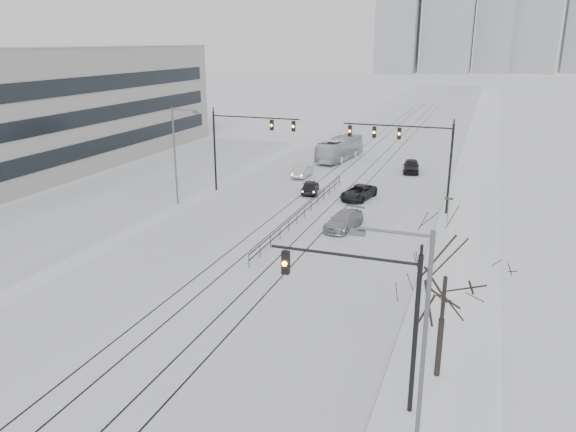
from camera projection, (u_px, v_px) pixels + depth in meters
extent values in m
cube|color=silver|center=(374.00, 155.00, 75.56)|extent=(22.00, 260.00, 0.02)
cube|color=white|center=(479.00, 161.00, 71.19)|extent=(5.00, 260.00, 0.16)
cube|color=gray|center=(459.00, 160.00, 71.99)|extent=(0.10, 260.00, 0.12)
cube|color=silver|center=(140.00, 185.00, 59.54)|extent=(14.00, 60.00, 0.03)
cube|color=black|center=(310.00, 188.00, 58.42)|extent=(0.10, 180.00, 0.01)
cube|color=black|center=(323.00, 189.00, 57.97)|extent=(0.10, 180.00, 0.01)
cube|color=black|center=(346.00, 191.00, 57.20)|extent=(0.10, 180.00, 0.01)
cube|color=black|center=(359.00, 192.00, 56.75)|extent=(0.10, 180.00, 0.01)
cube|color=black|center=(71.00, 116.00, 60.02)|extent=(0.08, 58.00, 12.00)
cube|color=#90949E|center=(399.00, 12.00, 256.71)|extent=(18.00, 18.00, 55.00)
cube|color=#90949E|center=(495.00, 20.00, 258.61)|extent=(16.00, 16.00, 48.00)
cube|color=#90949E|center=(539.00, 1.00, 257.61)|extent=(20.00, 20.00, 64.00)
cylinder|color=black|center=(415.00, 338.00, 22.01)|extent=(0.20, 0.20, 7.00)
cylinder|color=black|center=(343.00, 255.00, 22.05)|extent=(6.00, 0.12, 0.12)
cube|color=black|center=(286.00, 263.00, 23.02)|extent=(0.32, 0.24, 1.00)
sphere|color=orange|center=(285.00, 264.00, 22.89)|extent=(0.22, 0.22, 0.22)
cylinder|color=black|center=(450.00, 170.00, 48.20)|extent=(0.20, 0.20, 8.00)
cylinder|color=black|center=(397.00, 126.00, 48.66)|extent=(9.50, 0.12, 0.12)
cube|color=black|center=(350.00, 131.00, 50.19)|extent=(0.32, 0.24, 1.00)
sphere|color=orange|center=(350.00, 131.00, 50.06)|extent=(0.22, 0.22, 0.22)
cube|color=black|center=(374.00, 132.00, 49.48)|extent=(0.32, 0.24, 1.00)
sphere|color=orange|center=(374.00, 132.00, 49.36)|extent=(0.22, 0.22, 0.22)
cube|color=black|center=(399.00, 133.00, 48.77)|extent=(0.32, 0.24, 1.00)
sphere|color=orange|center=(399.00, 134.00, 48.65)|extent=(0.22, 0.22, 0.22)
cylinder|color=black|center=(215.00, 151.00, 56.51)|extent=(0.20, 0.20, 8.00)
cylinder|color=black|center=(255.00, 117.00, 53.99)|extent=(9.00, 0.12, 0.12)
cube|color=black|center=(294.00, 126.00, 52.92)|extent=(0.32, 0.24, 1.00)
sphere|color=orange|center=(293.00, 126.00, 52.80)|extent=(0.22, 0.22, 0.22)
cube|color=black|center=(272.00, 125.00, 53.63)|extent=(0.32, 0.24, 1.00)
sphere|color=orange|center=(271.00, 125.00, 53.51)|extent=(0.22, 0.22, 0.22)
cylinder|color=#595B60|center=(423.00, 357.00, 18.82)|extent=(0.16, 0.16, 9.00)
cylinder|color=#595B60|center=(395.00, 232.00, 17.92)|extent=(2.40, 0.10, 0.10)
cube|color=#595B60|center=(358.00, 232.00, 18.36)|extent=(0.50, 0.25, 0.18)
cylinder|color=#595B60|center=(175.00, 157.00, 51.29)|extent=(0.16, 0.16, 9.00)
cylinder|color=#595B60|center=(184.00, 110.00, 49.62)|extent=(2.40, 0.10, 0.10)
cube|color=#595B60|center=(196.00, 112.00, 49.28)|extent=(0.50, 0.25, 0.18)
cylinder|color=black|center=(439.00, 349.00, 25.04)|extent=(0.26, 0.26, 3.00)
cylinder|color=black|center=(443.00, 303.00, 24.37)|extent=(0.18, 0.18, 2.50)
cube|color=black|center=(304.00, 207.00, 48.33)|extent=(0.06, 24.00, 0.06)
cube|color=black|center=(304.00, 212.00, 48.44)|extent=(0.06, 24.00, 0.06)
cylinder|color=#595B60|center=(448.00, 211.00, 46.25)|extent=(0.06, 0.06, 2.40)
cube|color=#0C4C19|center=(449.00, 199.00, 45.92)|extent=(0.70, 0.04, 0.18)
imported|color=black|center=(310.00, 187.00, 56.22)|extent=(2.38, 4.20, 1.35)
imported|color=#B7BBBF|center=(302.00, 171.00, 62.92)|extent=(1.47, 4.14, 1.36)
imported|color=black|center=(359.00, 192.00, 54.10)|extent=(3.12, 5.15, 1.34)
imported|color=#929599|center=(344.00, 221.00, 45.54)|extent=(2.78, 5.07, 1.39)
imported|color=black|center=(411.00, 166.00, 65.10)|extent=(2.33, 4.61, 1.50)
imported|color=silver|center=(340.00, 149.00, 71.71)|extent=(3.90, 10.41, 2.83)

